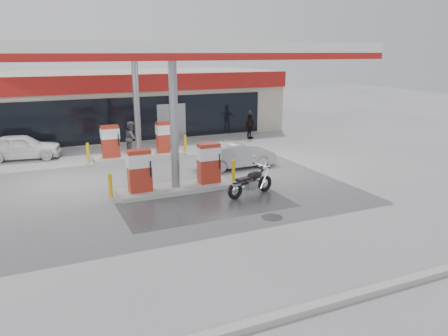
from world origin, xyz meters
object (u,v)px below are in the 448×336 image
object	(u,v)px
pump_island_far	(139,144)
sedan_white	(21,147)
parked_motorcycle	(251,183)
hatchback_silver	(237,155)
biker_walking	(250,126)
attendant	(132,138)
parked_car_left	(19,135)
pump_island_near	(175,173)

from	to	relation	value
pump_island_far	sedan_white	distance (m)	5.88
pump_island_far	parked_motorcycle	distance (m)	8.04
hatchback_silver	biker_walking	world-z (taller)	biker_walking
attendant	hatchback_silver	xyz separation A→B (m)	(3.84, -4.80, -0.28)
parked_car_left	pump_island_far	bearing A→B (deg)	-132.53
pump_island_near	parked_car_left	bearing A→B (deg)	115.31
attendant	pump_island_far	bearing A→B (deg)	-153.57
sedan_white	hatchback_silver	size ratio (longest dim) A/B	1.04
pump_island_far	biker_walking	distance (m)	7.84
parked_motorcycle	hatchback_silver	bearing A→B (deg)	58.21
pump_island_far	parked_car_left	world-z (taller)	pump_island_far
parked_motorcycle	pump_island_near	bearing A→B (deg)	132.49
parked_car_left	biker_walking	size ratio (longest dim) A/B	2.65
parked_car_left	hatchback_silver	bearing A→B (deg)	-132.32
pump_island_far	sedan_white	xyz separation A→B (m)	(-5.45, 2.20, -0.07)
parked_motorcycle	pump_island_far	bearing A→B (deg)	94.20
attendant	sedan_white	bearing A→B (deg)	96.97
attendant	parked_car_left	world-z (taller)	attendant
sedan_white	parked_car_left	bearing A→B (deg)	10.59
sedan_white	parked_motorcycle	bearing A→B (deg)	-132.85
parked_car_left	biker_walking	distance (m)	13.61
pump_island_far	attendant	size ratio (longest dim) A/B	2.93
parked_motorcycle	biker_walking	world-z (taller)	biker_walking
pump_island_near	parked_car_left	world-z (taller)	pump_island_near
biker_walking	attendant	bearing A→B (deg)	160.38
sedan_white	hatchback_silver	bearing A→B (deg)	-114.79
pump_island_far	parked_motorcycle	world-z (taller)	pump_island_far
attendant	hatchback_silver	world-z (taller)	attendant
parked_motorcycle	biker_walking	bearing A→B (deg)	49.18
pump_island_near	pump_island_far	xyz separation A→B (m)	(0.00, 6.00, 0.00)
attendant	pump_island_near	bearing A→B (deg)	-159.38
hatchback_silver	attendant	bearing A→B (deg)	37.67
pump_island_near	hatchback_silver	distance (m)	4.32
hatchback_silver	parked_car_left	distance (m)	13.39
biker_walking	pump_island_near	bearing A→B (deg)	-161.08
parked_car_left	attendant	bearing A→B (deg)	-127.76
sedan_white	biker_walking	size ratio (longest dim) A/B	2.28
pump_island_near	pump_island_far	world-z (taller)	same
pump_island_near	parked_motorcycle	world-z (taller)	pump_island_near
parked_motorcycle	parked_car_left	world-z (taller)	parked_car_left
pump_island_far	hatchback_silver	bearing A→B (deg)	-45.62
pump_island_near	attendant	distance (m)	7.00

